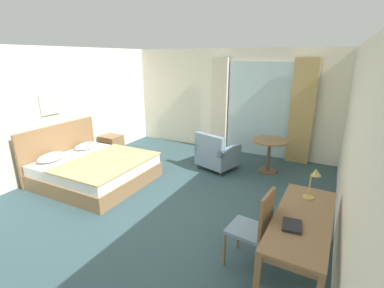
{
  "coord_description": "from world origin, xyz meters",
  "views": [
    {
      "loc": [
        2.47,
        -3.31,
        2.4
      ],
      "look_at": [
        0.38,
        0.68,
        0.97
      ],
      "focal_mm": 25.91,
      "sensor_mm": 36.0,
      "label": 1
    }
  ],
  "objects_px": {
    "bed": "(93,169)",
    "nightstand": "(111,145)",
    "writing_desk": "(302,224)",
    "round_cafe_table": "(269,148)",
    "framed_picture": "(49,105)",
    "desk_lamp": "(314,178)",
    "closed_book": "(292,225)",
    "desk_chair": "(255,226)",
    "armchair_by_window": "(216,154)"
  },
  "relations": [
    {
      "from": "framed_picture",
      "to": "closed_book",
      "type": "bearing_deg",
      "value": -11.02
    },
    {
      "from": "nightstand",
      "to": "armchair_by_window",
      "type": "relative_size",
      "value": 0.55
    },
    {
      "from": "nightstand",
      "to": "desk_chair",
      "type": "height_order",
      "value": "desk_chair"
    },
    {
      "from": "closed_book",
      "to": "writing_desk",
      "type": "bearing_deg",
      "value": 65.29
    },
    {
      "from": "desk_lamp",
      "to": "closed_book",
      "type": "height_order",
      "value": "desk_lamp"
    },
    {
      "from": "desk_chair",
      "to": "closed_book",
      "type": "relative_size",
      "value": 4.03
    },
    {
      "from": "writing_desk",
      "to": "desk_lamp",
      "type": "relative_size",
      "value": 4.03
    },
    {
      "from": "closed_book",
      "to": "round_cafe_table",
      "type": "distance_m",
      "value": 3.22
    },
    {
      "from": "desk_chair",
      "to": "bed",
      "type": "bearing_deg",
      "value": 166.67
    },
    {
      "from": "closed_book",
      "to": "round_cafe_table",
      "type": "xyz_separation_m",
      "value": [
        -0.91,
        3.08,
        -0.21
      ]
    },
    {
      "from": "desk_lamp",
      "to": "closed_book",
      "type": "bearing_deg",
      "value": -98.91
    },
    {
      "from": "armchair_by_window",
      "to": "framed_picture",
      "type": "distance_m",
      "value": 3.61
    },
    {
      "from": "bed",
      "to": "round_cafe_table",
      "type": "height_order",
      "value": "bed"
    },
    {
      "from": "bed",
      "to": "nightstand",
      "type": "bearing_deg",
      "value": 120.36
    },
    {
      "from": "desk_chair",
      "to": "round_cafe_table",
      "type": "height_order",
      "value": "desk_chair"
    },
    {
      "from": "nightstand",
      "to": "closed_book",
      "type": "distance_m",
      "value": 5.22
    },
    {
      "from": "writing_desk",
      "to": "closed_book",
      "type": "distance_m",
      "value": 0.28
    },
    {
      "from": "nightstand",
      "to": "desk_chair",
      "type": "xyz_separation_m",
      "value": [
        4.25,
        -2.17,
        0.28
      ]
    },
    {
      "from": "closed_book",
      "to": "framed_picture",
      "type": "xyz_separation_m",
      "value": [
        -4.92,
        0.96,
        0.73
      ]
    },
    {
      "from": "writing_desk",
      "to": "round_cafe_table",
      "type": "xyz_separation_m",
      "value": [
        -0.99,
        2.84,
        -0.11
      ]
    },
    {
      "from": "writing_desk",
      "to": "round_cafe_table",
      "type": "relative_size",
      "value": 2.14
    },
    {
      "from": "bed",
      "to": "round_cafe_table",
      "type": "relative_size",
      "value": 2.65
    },
    {
      "from": "nightstand",
      "to": "armchair_by_window",
      "type": "xyz_separation_m",
      "value": [
        2.7,
        0.38,
        0.09
      ]
    },
    {
      "from": "writing_desk",
      "to": "framed_picture",
      "type": "height_order",
      "value": "framed_picture"
    },
    {
      "from": "writing_desk",
      "to": "armchair_by_window",
      "type": "bearing_deg",
      "value": 129.84
    },
    {
      "from": "bed",
      "to": "writing_desk",
      "type": "relative_size",
      "value": 1.24
    },
    {
      "from": "closed_book",
      "to": "desk_lamp",
      "type": "bearing_deg",
      "value": 74.57
    },
    {
      "from": "writing_desk",
      "to": "desk_chair",
      "type": "relative_size",
      "value": 1.64
    },
    {
      "from": "bed",
      "to": "round_cafe_table",
      "type": "xyz_separation_m",
      "value": [
        2.96,
        2.13,
        0.26
      ]
    },
    {
      "from": "desk_lamp",
      "to": "round_cafe_table",
      "type": "bearing_deg",
      "value": 113.51
    },
    {
      "from": "writing_desk",
      "to": "closed_book",
      "type": "height_order",
      "value": "closed_book"
    },
    {
      "from": "round_cafe_table",
      "to": "writing_desk",
      "type": "bearing_deg",
      "value": -70.83
    },
    {
      "from": "desk_lamp",
      "to": "armchair_by_window",
      "type": "bearing_deg",
      "value": 136.71
    },
    {
      "from": "writing_desk",
      "to": "framed_picture",
      "type": "xyz_separation_m",
      "value": [
        -5.0,
        0.71,
        0.83
      ]
    },
    {
      "from": "framed_picture",
      "to": "bed",
      "type": "bearing_deg",
      "value": -0.12
    },
    {
      "from": "framed_picture",
      "to": "desk_chair",
      "type": "bearing_deg",
      "value": -10.33
    },
    {
      "from": "writing_desk",
      "to": "desk_chair",
      "type": "height_order",
      "value": "desk_chair"
    },
    {
      "from": "bed",
      "to": "framed_picture",
      "type": "xyz_separation_m",
      "value": [
        -1.05,
        0.0,
        1.2
      ]
    },
    {
      "from": "bed",
      "to": "framed_picture",
      "type": "relative_size",
      "value": 4.71
    },
    {
      "from": "desk_chair",
      "to": "closed_book",
      "type": "bearing_deg",
      "value": -18.47
    },
    {
      "from": "closed_book",
      "to": "desk_chair",
      "type": "bearing_deg",
      "value": 155.02
    },
    {
      "from": "armchair_by_window",
      "to": "desk_lamp",
      "type": "bearing_deg",
      "value": -43.29
    },
    {
      "from": "writing_desk",
      "to": "desk_lamp",
      "type": "bearing_deg",
      "value": 85.95
    },
    {
      "from": "desk_chair",
      "to": "round_cafe_table",
      "type": "bearing_deg",
      "value": 99.69
    },
    {
      "from": "framed_picture",
      "to": "nightstand",
      "type": "bearing_deg",
      "value": 78.94
    },
    {
      "from": "desk_chair",
      "to": "framed_picture",
      "type": "relative_size",
      "value": 2.33
    },
    {
      "from": "nightstand",
      "to": "closed_book",
      "type": "xyz_separation_m",
      "value": [
        4.65,
        -2.3,
        0.49
      ]
    },
    {
      "from": "writing_desk",
      "to": "round_cafe_table",
      "type": "distance_m",
      "value": 3.01
    },
    {
      "from": "round_cafe_table",
      "to": "framed_picture",
      "type": "distance_m",
      "value": 4.64
    },
    {
      "from": "nightstand",
      "to": "desk_lamp",
      "type": "bearing_deg",
      "value": -18.19
    }
  ]
}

